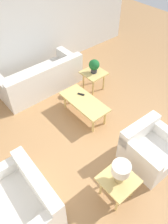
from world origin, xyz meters
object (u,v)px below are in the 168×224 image
object	(u,v)px
side_table_lamp	(118,182)
loveseat	(22,202)
side_table_plant	(94,75)
armchair	(149,149)
sofa	(41,79)
coffee_table	(84,103)
potted_plant	(94,65)
table_lamp	(121,171)

from	to	relation	value
side_table_lamp	loveseat	bearing A→B (deg)	59.54
loveseat	side_table_plant	world-z (taller)	loveseat
armchair	loveseat	xyz separation A→B (m)	(0.66, 2.31, -0.01)
sofa	side_table_plant	world-z (taller)	sofa
coffee_table	potted_plant	size ratio (longest dim) A/B	3.35
armchair	table_lamp	size ratio (longest dim) A/B	2.30
side_table_plant	potted_plant	world-z (taller)	potted_plant
sofa	armchair	size ratio (longest dim) A/B	2.26
side_table_plant	sofa	bearing A→B (deg)	49.74
armchair	side_table_plant	size ratio (longest dim) A/B	1.69
coffee_table	potted_plant	bearing A→B (deg)	-54.29
side_table_lamp	potted_plant	xyz separation A→B (m)	(2.41, -1.66, 0.28)
sofa	potted_plant	world-z (taller)	potted_plant
sofa	table_lamp	bearing A→B (deg)	79.10
potted_plant	table_lamp	xyz separation A→B (m)	(-2.41, 1.66, 0.06)
loveseat	side_table_lamp	bearing A→B (deg)	61.07
potted_plant	coffee_table	bearing A→B (deg)	125.71
side_table_plant	armchair	bearing A→B (deg)	163.67
sofa	loveseat	bearing A→B (deg)	52.22
potted_plant	sofa	bearing A→B (deg)	49.74
coffee_table	table_lamp	size ratio (longest dim) A/B	2.94
loveseat	potted_plant	size ratio (longest dim) A/B	3.58
sofa	side_table_plant	bearing A→B (deg)	139.74
potted_plant	side_table_lamp	bearing A→B (deg)	145.42
armchair	side_table_plant	bearing A→B (deg)	76.25
coffee_table	table_lamp	distance (m)	2.04
loveseat	potted_plant	xyz separation A→B (m)	(1.64, -2.98, 0.42)
coffee_table	table_lamp	xyz separation A→B (m)	(-1.82, 0.83, 0.39)
coffee_table	potted_plant	xyz separation A→B (m)	(0.60, -0.83, 0.32)
armchair	loveseat	size ratio (longest dim) A/B	0.73
loveseat	coffee_table	xyz separation A→B (m)	(1.04, -2.15, 0.10)
sofa	coffee_table	bearing A→B (deg)	97.72
sofa	loveseat	xyz separation A→B (m)	(-2.51, 1.95, -0.00)
armchair	table_lamp	distance (m)	1.10
potted_plant	loveseat	bearing A→B (deg)	118.84
table_lamp	side_table_plant	bearing A→B (deg)	-34.58
side_table_lamp	table_lamp	world-z (taller)	table_lamp
armchair	coffee_table	size ratio (longest dim) A/B	0.78
loveseat	sofa	bearing A→B (deg)	143.74
sofa	side_table_plant	size ratio (longest dim) A/B	3.83
loveseat	side_table_lamp	distance (m)	1.53
sofa	table_lamp	xyz separation A→B (m)	(-3.29, 0.63, 0.48)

